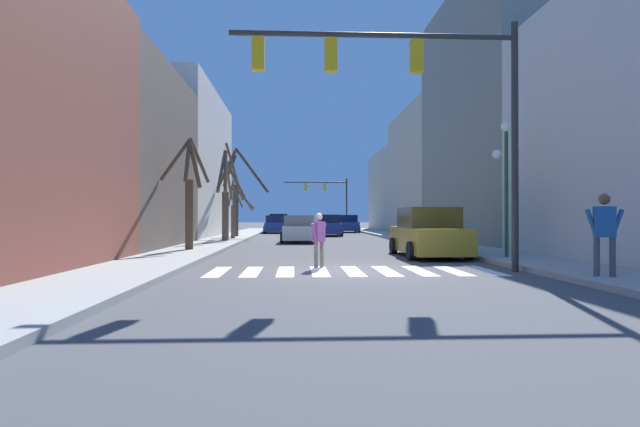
{
  "coord_description": "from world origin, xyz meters",
  "views": [
    {
      "loc": [
        -1.53,
        -13.47,
        1.46
      ],
      "look_at": [
        0.11,
        20.42,
        1.69
      ],
      "focal_mm": 28.0,
      "sensor_mm": 36.0,
      "label": 1
    }
  ],
  "objects_px": {
    "street_lamp_right_corner": "(506,161)",
    "street_tree_left_near": "(236,209)",
    "car_driving_toward_lane": "(279,223)",
    "street_tree_left_mid": "(189,194)",
    "car_parked_left_near": "(428,234)",
    "street_tree_right_near": "(227,194)",
    "car_parked_left_far": "(348,224)",
    "traffic_signal_far": "(328,192)",
    "car_parked_right_far": "(329,226)",
    "car_parked_right_near": "(276,225)",
    "car_parked_left_mid": "(299,230)",
    "pedestrian_near_right_corner": "(604,227)",
    "street_tree_left_far": "(236,195)",
    "traffic_signal_near": "(411,84)",
    "pedestrian_on_right_sidewalk": "(422,223)",
    "pedestrian_on_left_sidewalk": "(319,235)"
  },
  "relations": [
    {
      "from": "street_lamp_right_corner",
      "to": "street_tree_left_near",
      "type": "bearing_deg",
      "value": 125.23
    },
    {
      "from": "car_driving_toward_lane",
      "to": "street_tree_left_mid",
      "type": "xyz_separation_m",
      "value": [
        -2.53,
        -31.02,
        1.57
      ]
    },
    {
      "from": "car_driving_toward_lane",
      "to": "street_tree_left_near",
      "type": "relative_size",
      "value": 1.18
    },
    {
      "from": "car_parked_left_near",
      "to": "street_tree_left_near",
      "type": "distance_m",
      "value": 15.58
    },
    {
      "from": "street_tree_right_near",
      "to": "car_parked_left_far",
      "type": "bearing_deg",
      "value": 65.61
    },
    {
      "from": "traffic_signal_far",
      "to": "car_parked_right_far",
      "type": "distance_m",
      "value": 18.66
    },
    {
      "from": "car_parked_right_near",
      "to": "car_parked_left_mid",
      "type": "bearing_deg",
      "value": -173.15
    },
    {
      "from": "street_lamp_right_corner",
      "to": "car_driving_toward_lane",
      "type": "distance_m",
      "value": 36.49
    },
    {
      "from": "pedestrian_near_right_corner",
      "to": "street_tree_left_mid",
      "type": "relative_size",
      "value": 0.4
    },
    {
      "from": "car_driving_toward_lane",
      "to": "car_parked_right_near",
      "type": "bearing_deg",
      "value": 179.3
    },
    {
      "from": "street_tree_left_far",
      "to": "car_parked_left_near",
      "type": "bearing_deg",
      "value": -61.02
    },
    {
      "from": "car_parked_left_mid",
      "to": "car_parked_right_far",
      "type": "bearing_deg",
      "value": 166.41
    },
    {
      "from": "traffic_signal_near",
      "to": "street_lamp_right_corner",
      "type": "distance_m",
      "value": 5.22
    },
    {
      "from": "traffic_signal_near",
      "to": "car_parked_left_far",
      "type": "distance_m",
      "value": 34.46
    },
    {
      "from": "traffic_signal_far",
      "to": "street_tree_left_near",
      "type": "relative_size",
      "value": 1.95
    },
    {
      "from": "street_lamp_right_corner",
      "to": "street_tree_right_near",
      "type": "bearing_deg",
      "value": 132.16
    },
    {
      "from": "street_lamp_right_corner",
      "to": "car_parked_left_mid",
      "type": "height_order",
      "value": "street_lamp_right_corner"
    },
    {
      "from": "car_parked_right_near",
      "to": "pedestrian_near_right_corner",
      "type": "xyz_separation_m",
      "value": [
        8.62,
        -34.77,
        0.48
      ]
    },
    {
      "from": "traffic_signal_far",
      "to": "street_lamp_right_corner",
      "type": "distance_m",
      "value": 40.9
    },
    {
      "from": "street_lamp_right_corner",
      "to": "car_parked_left_near",
      "type": "distance_m",
      "value": 3.8
    },
    {
      "from": "traffic_signal_far",
      "to": "car_parked_left_near",
      "type": "bearing_deg",
      "value": -88.21
    },
    {
      "from": "traffic_signal_far",
      "to": "car_parked_right_far",
      "type": "xyz_separation_m",
      "value": [
        -1.1,
        -18.3,
        -3.49
      ]
    },
    {
      "from": "traffic_signal_far",
      "to": "street_tree_left_mid",
      "type": "relative_size",
      "value": 1.59
    },
    {
      "from": "traffic_signal_near",
      "to": "car_parked_left_mid",
      "type": "distance_m",
      "value": 16.59
    },
    {
      "from": "pedestrian_near_right_corner",
      "to": "street_tree_left_far",
      "type": "height_order",
      "value": "street_tree_left_far"
    },
    {
      "from": "car_parked_right_near",
      "to": "street_tree_left_near",
      "type": "relative_size",
      "value": 1.27
    },
    {
      "from": "traffic_signal_near",
      "to": "pedestrian_on_right_sidewalk",
      "type": "bearing_deg",
      "value": 74.63
    },
    {
      "from": "car_parked_left_mid",
      "to": "pedestrian_on_right_sidewalk",
      "type": "bearing_deg",
      "value": 76.75
    },
    {
      "from": "street_lamp_right_corner",
      "to": "car_driving_toward_lane",
      "type": "height_order",
      "value": "street_lamp_right_corner"
    },
    {
      "from": "pedestrian_on_right_sidewalk",
      "to": "pedestrian_on_left_sidewalk",
      "type": "bearing_deg",
      "value": -46.33
    },
    {
      "from": "car_parked_right_far",
      "to": "car_parked_left_near",
      "type": "xyz_separation_m",
      "value": [
        2.3,
        -20.44,
        0.07
      ]
    },
    {
      "from": "street_tree_right_near",
      "to": "car_parked_right_near",
      "type": "bearing_deg",
      "value": 83.58
    },
    {
      "from": "car_driving_toward_lane",
      "to": "car_parked_left_far",
      "type": "bearing_deg",
      "value": -122.8
    },
    {
      "from": "pedestrian_near_right_corner",
      "to": "street_tree_left_mid",
      "type": "height_order",
      "value": "street_tree_left_mid"
    },
    {
      "from": "car_parked_right_near",
      "to": "car_parked_left_mid",
      "type": "height_order",
      "value": "car_parked_right_near"
    },
    {
      "from": "pedestrian_on_left_sidewalk",
      "to": "street_tree_right_near",
      "type": "relative_size",
      "value": 0.29
    },
    {
      "from": "traffic_signal_near",
      "to": "pedestrian_on_right_sidewalk",
      "type": "height_order",
      "value": "traffic_signal_near"
    },
    {
      "from": "car_parked_left_far",
      "to": "pedestrian_on_left_sidewalk",
      "type": "height_order",
      "value": "car_parked_left_far"
    },
    {
      "from": "traffic_signal_far",
      "to": "car_parked_left_mid",
      "type": "distance_m",
      "value": 28.49
    },
    {
      "from": "street_lamp_right_corner",
      "to": "street_tree_left_mid",
      "type": "distance_m",
      "value": 12.04
    },
    {
      "from": "car_parked_right_near",
      "to": "car_parked_right_far",
      "type": "bearing_deg",
      "value": -147.83
    },
    {
      "from": "street_tree_right_near",
      "to": "car_parked_left_near",
      "type": "bearing_deg",
      "value": -48.58
    },
    {
      "from": "traffic_signal_far",
      "to": "street_tree_left_far",
      "type": "bearing_deg",
      "value": -108.7
    },
    {
      "from": "car_parked_left_mid",
      "to": "car_parked_left_far",
      "type": "bearing_deg",
      "value": 165.54
    },
    {
      "from": "traffic_signal_near",
      "to": "traffic_signal_far",
      "type": "distance_m",
      "value": 43.86
    },
    {
      "from": "street_tree_left_near",
      "to": "car_parked_left_mid",
      "type": "bearing_deg",
      "value": -30.82
    },
    {
      "from": "pedestrian_near_right_corner",
      "to": "street_tree_left_near",
      "type": "distance_m",
      "value": 22.92
    },
    {
      "from": "traffic_signal_far",
      "to": "car_parked_right_far",
      "type": "relative_size",
      "value": 1.61
    },
    {
      "from": "street_tree_right_near",
      "to": "street_tree_left_mid",
      "type": "bearing_deg",
      "value": -93.66
    },
    {
      "from": "pedestrian_on_right_sidewalk",
      "to": "pedestrian_near_right_corner",
      "type": "height_order",
      "value": "pedestrian_near_right_corner"
    }
  ]
}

